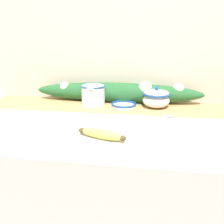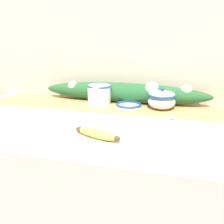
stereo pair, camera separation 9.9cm
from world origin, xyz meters
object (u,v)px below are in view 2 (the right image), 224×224
Objects in this scene: sugar_bowl at (162,99)px; spoon at (170,118)px; cream_pitcher at (99,94)px; small_dish at (129,105)px; banana at (97,134)px.

sugar_bowl is 0.87× the size of spoon.
sugar_bowl is 0.15m from spoon.
spoon is at bearing -21.22° from cream_pitcher.
sugar_bowl reaches higher than spoon.
small_dish is 0.39m from banana.
sugar_bowl is 0.73× the size of banana.
small_dish is (-0.16, -0.02, -0.04)m from sugar_bowl.
cream_pitcher reaches higher than banana.
cream_pitcher is at bearing 106.44° from banana.
cream_pitcher is 0.39m from spoon.
banana is (0.12, -0.41, -0.04)m from cream_pitcher.
sugar_bowl is at bearing 81.76° from spoon.
small_dish is at bearing -6.63° from cream_pitcher.
spoon is (0.05, -0.14, -0.04)m from sugar_bowl.
cream_pitcher is at bearing 173.37° from small_dish.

